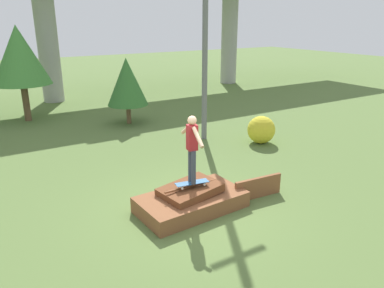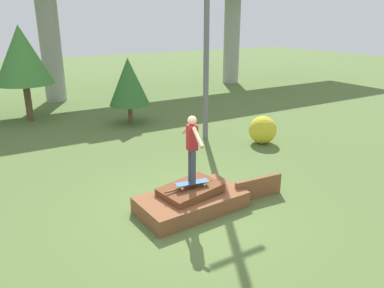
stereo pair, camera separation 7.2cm
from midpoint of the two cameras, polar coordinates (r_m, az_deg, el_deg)
ground_plane at (r=9.23m, az=0.10°, el=-9.89°), size 80.00×80.00×0.00m
scrap_pile at (r=9.12m, az=0.07°, el=-8.52°), size 2.62×1.54×0.64m
scrap_plank_loose at (r=9.82m, az=10.28°, el=-6.58°), size 1.39×0.19×0.55m
skateboard at (r=8.88m, az=0.23°, el=-5.95°), size 0.83×0.36×0.09m
skater at (r=8.53m, az=0.24°, el=-0.11°), size 0.30×1.23×1.62m
utility_pole at (r=13.75m, az=2.41°, el=18.71°), size 1.30×0.20×8.62m
tree_behind_left at (r=18.13m, az=-24.41°, el=12.20°), size 2.48×2.48×4.16m
tree_behind_right at (r=16.42m, az=-9.50°, el=9.34°), size 1.75×1.75×2.85m
bush_yellow_flowering at (r=14.00m, az=10.85°, el=2.12°), size 1.02×1.02×1.02m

